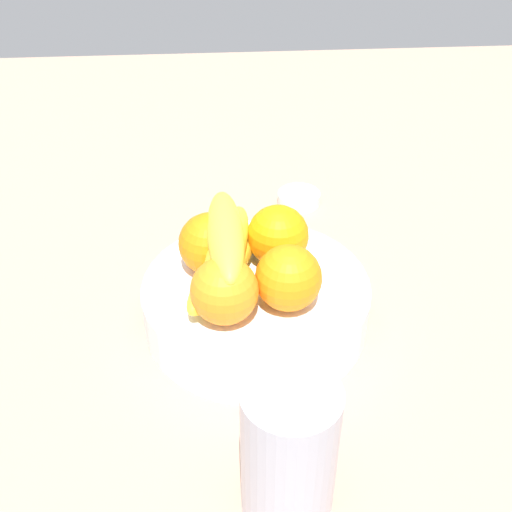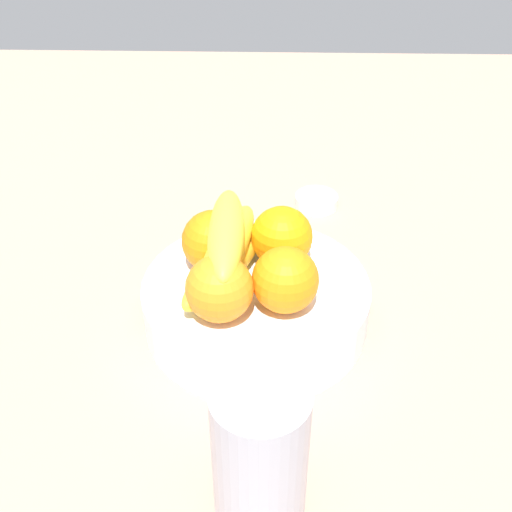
# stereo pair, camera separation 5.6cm
# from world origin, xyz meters

# --- Properties ---
(ground_plane) EXTENTS (1.80, 1.40, 0.03)m
(ground_plane) POSITION_xyz_m (0.00, 0.00, -0.01)
(ground_plane) COLOR #A07F6A
(fruit_bowl) EXTENTS (0.26, 0.26, 0.06)m
(fruit_bowl) POSITION_xyz_m (-0.03, -0.01, 0.03)
(fruit_bowl) COLOR white
(fruit_bowl) RESTS_ON ground_plane
(orange_front_left) EXTENTS (0.07, 0.07, 0.07)m
(orange_front_left) POSITION_xyz_m (-0.07, -0.04, 0.09)
(orange_front_left) COLOR orange
(orange_front_left) RESTS_ON fruit_bowl
(orange_front_right) EXTENTS (0.07, 0.07, 0.07)m
(orange_front_right) POSITION_xyz_m (0.01, -0.04, 0.09)
(orange_front_right) COLOR orange
(orange_front_right) RESTS_ON fruit_bowl
(orange_center) EXTENTS (0.07, 0.07, 0.07)m
(orange_center) POSITION_xyz_m (0.00, 0.04, 0.09)
(orange_center) COLOR orange
(orange_center) RESTS_ON fruit_bowl
(orange_back_left) EXTENTS (0.07, 0.07, 0.07)m
(orange_back_left) POSITION_xyz_m (-0.08, 0.03, 0.09)
(orange_back_left) COLOR orange
(orange_back_left) RESTS_ON fruit_bowl
(banana_bunch) EXTENTS (0.18, 0.11, 0.08)m
(banana_bunch) POSITION_xyz_m (-0.02, 0.02, 0.10)
(banana_bunch) COLOR yellow
(banana_bunch) RESTS_ON fruit_bowl
(thermos_tumbler) EXTENTS (0.08, 0.08, 0.15)m
(thermos_tumbler) POSITION_xyz_m (-0.27, -0.02, 0.07)
(thermos_tumbler) COLOR #AEB6C6
(thermos_tumbler) RESTS_ON ground_plane
(jar_lid) EXTENTS (0.06, 0.06, 0.02)m
(jar_lid) POSITION_xyz_m (0.23, -0.09, 0.01)
(jar_lid) COLOR white
(jar_lid) RESTS_ON ground_plane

